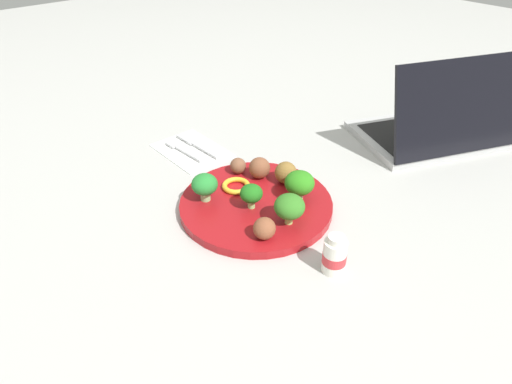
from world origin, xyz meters
name	(u,v)px	position (x,y,z in m)	size (l,w,h in m)	color
ground_plane	(256,208)	(0.00, 0.00, 0.00)	(4.00, 4.00, 0.00)	#B2B2AD
plate	(256,205)	(0.00, 0.00, 0.01)	(0.28, 0.28, 0.02)	maroon
broccoli_floret_near_rim	(300,183)	(-0.04, -0.07, 0.05)	(0.05, 0.05, 0.05)	#95C47C
broccoli_floret_far_rim	(288,208)	(-0.08, 0.00, 0.05)	(0.05, 0.05, 0.06)	#A5CA67
broccoli_floret_back_left	(251,194)	(-0.01, 0.02, 0.05)	(0.04, 0.04, 0.05)	#9BCD73
broccoli_floret_back_right	(205,185)	(0.06, 0.07, 0.05)	(0.05, 0.05, 0.05)	#93C17D
meatball_mid_right	(238,166)	(0.10, -0.04, 0.03)	(0.03, 0.03, 0.03)	brown
meatball_front_left	(286,173)	(0.01, -0.09, 0.04)	(0.04, 0.04, 0.04)	brown
meatball_back_right	(260,168)	(0.06, -0.06, 0.04)	(0.04, 0.04, 0.04)	brown
meatball_center	(264,228)	(-0.09, 0.06, 0.03)	(0.04, 0.04, 0.04)	brown
pepper_ring_mid_left	(235,186)	(0.06, 0.00, 0.02)	(0.05, 0.05, 0.01)	yellow
napkin	(192,150)	(0.26, -0.03, 0.00)	(0.17, 0.12, 0.01)	white
fork	(183,150)	(0.26, -0.01, 0.01)	(0.12, 0.02, 0.01)	silver
knife	(196,145)	(0.26, -0.05, 0.01)	(0.15, 0.02, 0.01)	silver
yogurt_bottle	(335,255)	(-0.20, 0.02, 0.03)	(0.04, 0.04, 0.07)	white
laptop	(436,127)	(-0.08, -0.48, 0.04)	(0.33, 0.38, 0.21)	#B9B9B9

